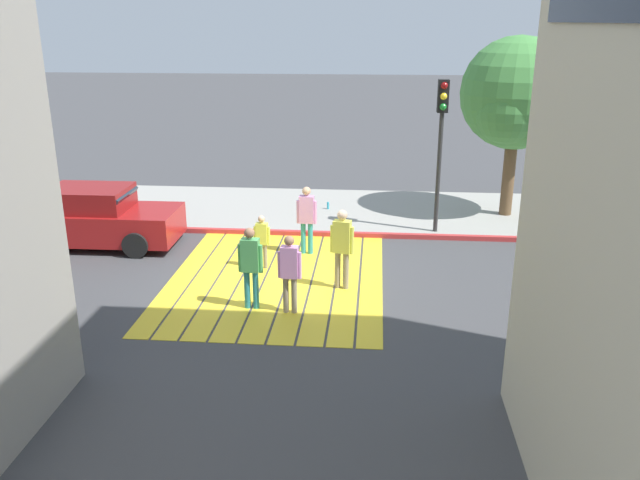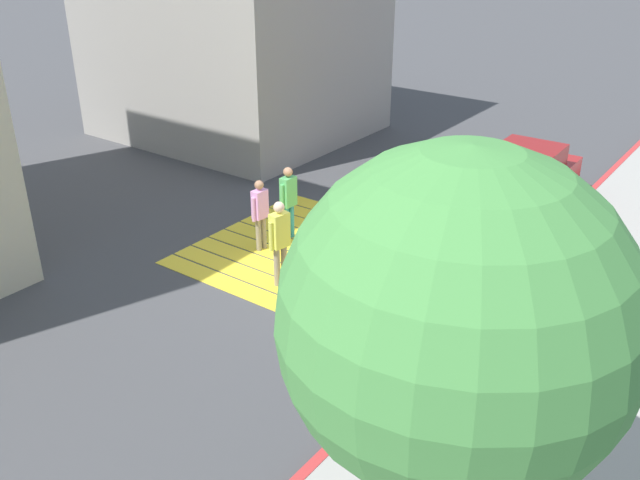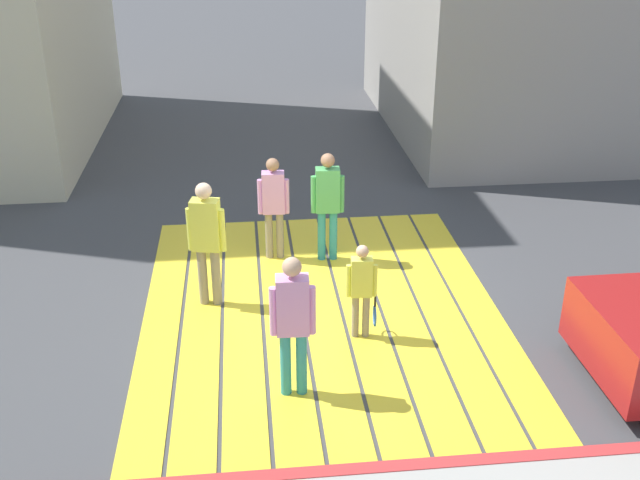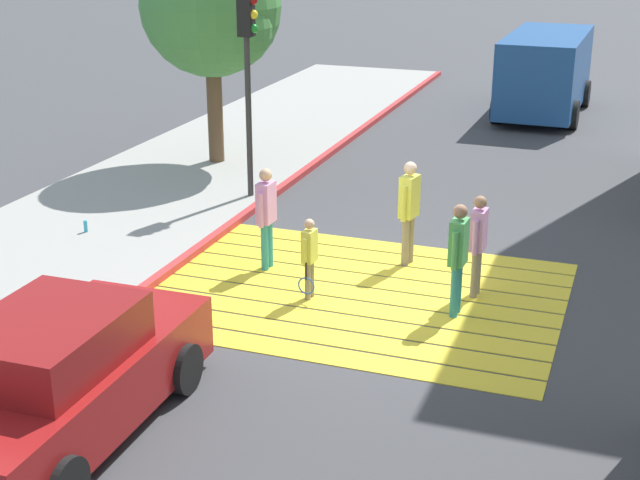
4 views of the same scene
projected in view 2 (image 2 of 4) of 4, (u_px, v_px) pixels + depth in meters
ground_plane at (340, 261)px, 15.01m from camera, size 120.00×120.00×0.00m
crosswalk_stripes at (340, 261)px, 15.01m from camera, size 6.40×4.90×0.01m
sidewalk_west at (602, 346)px, 12.00m from camera, size 4.80×40.00×0.12m
curb_painted at (477, 304)px, 13.25m from camera, size 0.16×40.00×0.13m
building_far_south at (234, 19)px, 22.33m from camera, size 8.00×7.04×7.48m
car_parked_near_curb at (520, 182)px, 17.34m from camera, size 2.02×4.32×1.57m
traffic_light_corner at (396, 243)px, 8.94m from camera, size 0.39×0.28×4.24m
street_tree at (447, 322)px, 6.13m from camera, size 3.20×3.20×5.32m
water_bottle at (588, 358)px, 11.38m from camera, size 0.07×0.07×0.22m
pedestrian_adult_lead at (280, 237)px, 13.65m from camera, size 0.30×0.52×1.83m
pedestrian_adult_trailing at (401, 250)px, 13.23m from camera, size 0.24×0.52×1.77m
pedestrian_adult_side at (260, 210)px, 15.13m from camera, size 0.23×0.49×1.66m
pedestrian_teen_behind at (288, 198)px, 15.62m from camera, size 0.24×0.51×1.76m
pedestrian_child_with_racket at (377, 231)px, 14.65m from camera, size 0.29×0.41×1.33m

